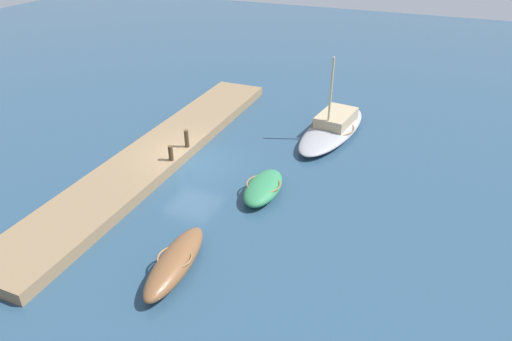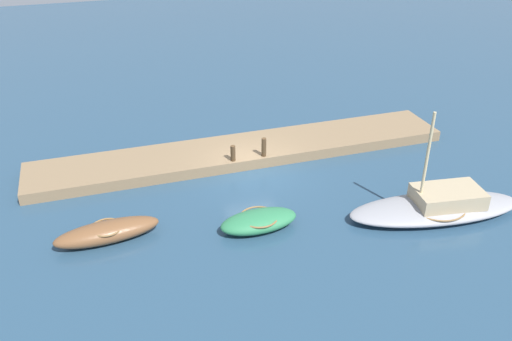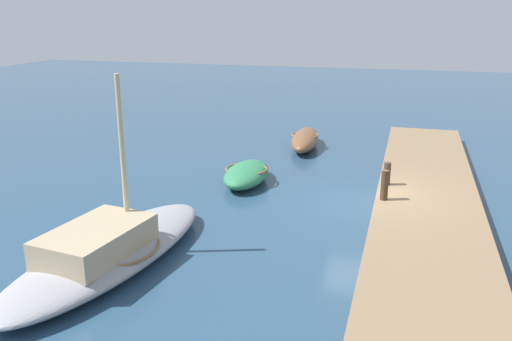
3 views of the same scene
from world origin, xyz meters
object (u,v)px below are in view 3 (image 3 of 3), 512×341
mooring_post_west (385,185)px  mooring_post_mid_west (387,174)px  rowboat_brown (305,140)px  rowboat_green (246,174)px  sailboat_grey (108,250)px

mooring_post_west → mooring_post_mid_west: bearing=0.0°
rowboat_brown → rowboat_green: size_ratio=1.27×
rowboat_brown → mooring_post_mid_west: size_ratio=5.33×
mooring_post_west → mooring_post_mid_west: 1.50m
rowboat_brown → sailboat_grey: 12.98m
rowboat_brown → rowboat_green: bearing=164.9°
sailboat_grey → rowboat_brown: bearing=-2.6°
sailboat_grey → mooring_post_mid_west: sailboat_grey is taller
rowboat_brown → mooring_post_west: mooring_post_west is taller
mooring_post_mid_west → sailboat_grey: bearing=137.7°
rowboat_brown → mooring_post_west: bearing=-157.7°
rowboat_green → mooring_post_mid_west: size_ratio=4.19×
sailboat_grey → mooring_post_west: 8.13m
rowboat_green → mooring_post_mid_west: bearing=-96.6°
mooring_post_west → rowboat_brown: bearing=27.2°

